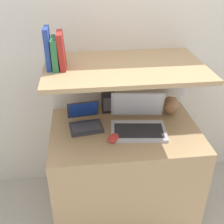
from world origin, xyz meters
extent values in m
cube|color=silver|center=(0.00, 0.76, 1.20)|extent=(6.00, 0.05, 2.40)
cube|color=tan|center=(0.00, 0.35, 0.37)|extent=(1.04, 0.70, 0.73)
cube|color=silver|center=(0.00, 0.72, 0.57)|extent=(1.04, 0.04, 1.15)
cube|color=tan|center=(0.00, 0.42, 1.16)|extent=(1.04, 0.63, 0.03)
ellipsoid|color=#B27A4C|center=(0.38, 0.53, 0.80)|extent=(0.12, 0.12, 0.14)
cylinder|color=tan|center=(0.38, 0.53, 0.90)|extent=(0.02, 0.02, 0.06)
cone|color=silver|center=(0.38, 0.53, 1.00)|extent=(0.23, 0.23, 0.13)
cube|color=silver|center=(0.09, 0.30, 0.74)|extent=(0.40, 0.29, 0.02)
cube|color=#232326|center=(0.08, 0.29, 0.75)|extent=(0.35, 0.21, 0.00)
cube|color=silver|center=(0.11, 0.47, 0.86)|extent=(0.38, 0.12, 0.22)
cube|color=white|center=(0.11, 0.46, 0.86)|extent=(0.35, 0.11, 0.19)
cube|color=#333338|center=(-0.27, 0.39, 0.74)|extent=(0.24, 0.19, 0.02)
cube|color=#47474C|center=(-0.27, 0.38, 0.75)|extent=(0.21, 0.14, 0.00)
cube|color=#333338|center=(-0.28, 0.50, 0.83)|extent=(0.23, 0.09, 0.15)
cube|color=navy|center=(-0.28, 0.50, 0.83)|extent=(0.21, 0.08, 0.13)
ellipsoid|color=red|center=(-0.10, 0.23, 0.75)|extent=(0.11, 0.12, 0.04)
cube|color=black|center=(-0.09, 0.62, 0.81)|extent=(0.10, 0.07, 0.15)
cube|color=#59595B|center=(-0.09, 0.58, 0.81)|extent=(0.08, 0.00, 0.11)
cube|color=#284293|center=(-0.47, 0.42, 1.30)|extent=(0.03, 0.13, 0.25)
cube|color=#2D7042|center=(-0.43, 0.42, 1.27)|extent=(0.04, 0.16, 0.19)
cube|color=#A82823|center=(-0.39, 0.42, 1.29)|extent=(0.04, 0.16, 0.23)
camera|label=1|loc=(-0.29, -1.27, 1.82)|focal=45.00mm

